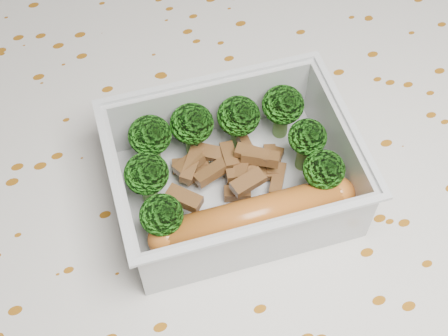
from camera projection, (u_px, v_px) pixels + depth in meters
name	position (u px, v px, depth m)	size (l,w,h in m)	color
dining_table	(221.00, 247.00, 0.54)	(1.40, 0.90, 0.75)	brown
tablecloth	(221.00, 219.00, 0.50)	(1.46, 0.96, 0.19)	silver
lunch_container	(234.00, 178.00, 0.45)	(0.18, 0.15, 0.06)	silver
broccoli_florets	(223.00, 146.00, 0.45)	(0.15, 0.10, 0.05)	#608C3F
meat_pile	(234.00, 168.00, 0.46)	(0.10, 0.06, 0.03)	brown
sausage	(254.00, 216.00, 0.43)	(0.15, 0.04, 0.03)	#B45D1F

